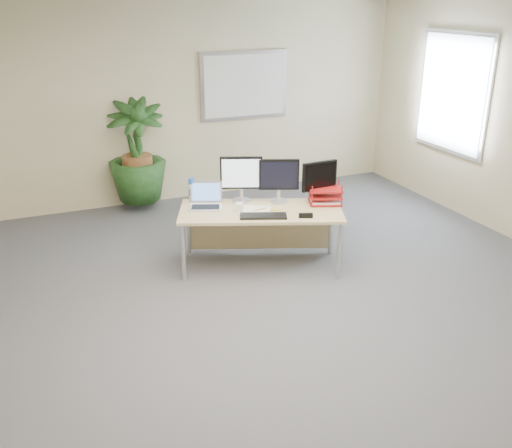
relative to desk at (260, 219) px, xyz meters
name	(u,v)px	position (x,y,z in m)	size (l,w,h in m)	color
floor	(285,345)	(-0.43, -1.56, -0.52)	(8.00, 8.00, 0.00)	#46464B
back_wall	(161,105)	(-0.43, 2.44, 0.83)	(7.00, 0.04, 2.70)	#C2BA89
ceiling	(293,2)	(-0.43, -1.56, 2.18)	(7.00, 8.00, 0.02)	silver
whiteboard	(244,85)	(0.77, 2.41, 1.03)	(1.30, 0.04, 0.95)	#B6B6BB
window	(453,93)	(3.03, 0.74, 1.03)	(0.04, 1.30, 1.55)	#B6B6BB
desk	(260,219)	(0.00, 0.00, 0.00)	(1.84, 1.28, 0.65)	tan
floor_plant	(137,157)	(-0.87, 2.14, 0.23)	(0.84, 0.84, 1.50)	#143914
monitor_left	(241,176)	(-0.13, 0.23, 0.42)	(0.44, 0.21, 0.50)	#BABABF
monitor_right	(279,178)	(0.24, 0.06, 0.41)	(0.41, 0.19, 0.48)	#BABABF
monitor_dark	(319,179)	(0.64, -0.10, 0.40)	(0.41, 0.19, 0.45)	#BABABF
laptop	(206,201)	(-0.53, 0.24, 0.19)	(0.43, 0.40, 0.25)	silver
keyboard	(263,216)	(-0.09, -0.29, 0.15)	(0.47, 0.16, 0.03)	black
coffee_mug	(239,207)	(-0.26, -0.05, 0.18)	(0.12, 0.08, 0.10)	white
spiral_notebook	(256,210)	(-0.08, -0.07, 0.14)	(0.29, 0.22, 0.01)	white
orange_pen	(261,209)	(-0.04, -0.11, 0.15)	(0.01, 0.01, 0.14)	#D06017
yellow_highlighter	(276,210)	(0.10, -0.16, 0.14)	(0.01, 0.01, 0.11)	yellow
water_bottle	(192,191)	(-0.63, 0.41, 0.26)	(0.07, 0.07, 0.27)	white
letter_tray	(325,197)	(0.69, -0.17, 0.21)	(0.41, 0.37, 0.16)	#9F1413
stapler	(306,216)	(0.30, -0.47, 0.16)	(0.14, 0.04, 0.05)	black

